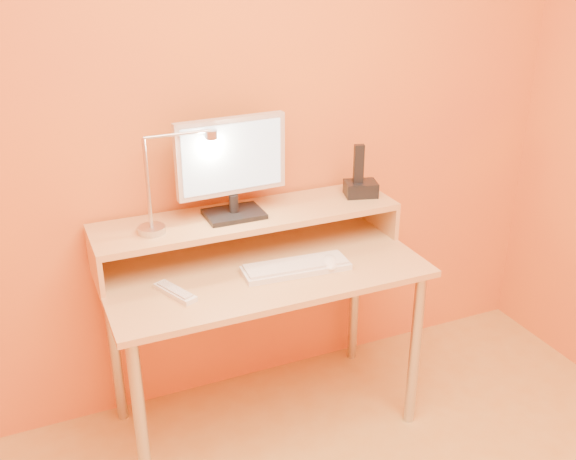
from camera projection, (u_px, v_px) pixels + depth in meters
name	position (u px, v px, depth m)	size (l,w,h in m)	color
wall_back	(230.00, 110.00, 2.53)	(3.00, 0.04, 2.50)	orange
desk_leg_fl	(141.00, 425.00, 2.22)	(0.04, 0.04, 0.69)	#B8B8BB
desk_leg_fr	(415.00, 351.00, 2.62)	(0.04, 0.04, 0.69)	#B8B8BB
desk_leg_bl	(115.00, 348.00, 2.64)	(0.04, 0.04, 0.69)	#B8B8BB
desk_leg_br	(354.00, 294.00, 3.04)	(0.04, 0.04, 0.69)	#B8B8BB
desk_lower	(263.00, 270.00, 2.49)	(1.20, 0.60, 0.03)	tan
shelf_riser_left	(95.00, 263.00, 2.36)	(0.02, 0.30, 0.14)	tan
shelf_riser_right	(378.00, 213.00, 2.79)	(0.02, 0.30, 0.14)	tan
desk_shelf	(248.00, 217.00, 2.55)	(1.20, 0.30, 0.03)	tan
monitor_foot	(234.00, 214.00, 2.52)	(0.22, 0.16, 0.02)	black
monitor_neck	(234.00, 203.00, 2.50)	(0.04, 0.04, 0.07)	black
monitor_panel	(231.00, 156.00, 2.43)	(0.43, 0.04, 0.29)	silver
monitor_back	(229.00, 154.00, 2.45)	(0.39, 0.01, 0.25)	black
monitor_screen	(233.00, 157.00, 2.42)	(0.39, 0.00, 0.25)	#B1DDFF
lamp_base	(152.00, 230.00, 2.37)	(0.10, 0.10, 0.03)	#B8B8BB
lamp_post	(148.00, 184.00, 2.30)	(0.01, 0.01, 0.33)	#B8B8BB
lamp_arm	(178.00, 134.00, 2.28)	(0.01, 0.01, 0.24)	#B8B8BB
lamp_head	(211.00, 135.00, 2.33)	(0.04, 0.04, 0.03)	#B8B8BB
lamp_bulb	(211.00, 139.00, 2.33)	(0.03, 0.03, 0.00)	#FFEAC6
phone_dock	(361.00, 189.00, 2.71)	(0.13, 0.10, 0.06)	black
phone_handset	(359.00, 164.00, 2.66)	(0.04, 0.03, 0.16)	black
phone_led	(376.00, 191.00, 2.68)	(0.01, 0.00, 0.04)	#3649FF
keyboard	(296.00, 268.00, 2.45)	(0.40, 0.13, 0.02)	silver
mouse	(330.00, 263.00, 2.47)	(0.07, 0.12, 0.04)	white
remote_control	(175.00, 292.00, 2.28)	(0.05, 0.19, 0.02)	silver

